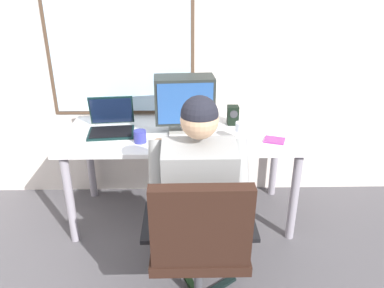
{
  "coord_description": "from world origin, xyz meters",
  "views": [
    {
      "loc": [
        0.09,
        -0.86,
        1.79
      ],
      "look_at": [
        0.13,
        1.26,
        0.84
      ],
      "focal_mm": 34.72,
      "sensor_mm": 36.0,
      "label": 1
    }
  ],
  "objects_px": {
    "crt_monitor": "(184,100)",
    "laptop": "(111,122)",
    "coffee_mug": "(140,136)",
    "desk_speaker": "(233,115)",
    "office_chair": "(200,238)",
    "cd_case": "(274,140)",
    "person_seated": "(198,193)",
    "wine_glass": "(241,128)",
    "desk": "(182,143)"
  },
  "relations": [
    {
      "from": "desk",
      "to": "cd_case",
      "type": "relative_size",
      "value": 9.89
    },
    {
      "from": "desk_speaker",
      "to": "cd_case",
      "type": "xyz_separation_m",
      "value": [
        0.26,
        -0.34,
        -0.07
      ]
    },
    {
      "from": "wine_glass",
      "to": "desk_speaker",
      "type": "distance_m",
      "value": 0.34
    },
    {
      "from": "office_chair",
      "to": "person_seated",
      "type": "distance_m",
      "value": 0.28
    },
    {
      "from": "crt_monitor",
      "to": "desk_speaker",
      "type": "relative_size",
      "value": 2.94
    },
    {
      "from": "person_seated",
      "to": "cd_case",
      "type": "height_order",
      "value": "person_seated"
    },
    {
      "from": "laptop",
      "to": "desk_speaker",
      "type": "relative_size",
      "value": 2.43
    },
    {
      "from": "coffee_mug",
      "to": "desk",
      "type": "bearing_deg",
      "value": 31.53
    },
    {
      "from": "office_chair",
      "to": "laptop",
      "type": "relative_size",
      "value": 2.58
    },
    {
      "from": "crt_monitor",
      "to": "coffee_mug",
      "type": "bearing_deg",
      "value": -149.91
    },
    {
      "from": "coffee_mug",
      "to": "person_seated",
      "type": "bearing_deg",
      "value": -56.61
    },
    {
      "from": "laptop",
      "to": "cd_case",
      "type": "height_order",
      "value": "laptop"
    },
    {
      "from": "cd_case",
      "to": "office_chair",
      "type": "bearing_deg",
      "value": -123.83
    },
    {
      "from": "desk",
      "to": "office_chair",
      "type": "relative_size",
      "value": 1.86
    },
    {
      "from": "laptop",
      "to": "desk_speaker",
      "type": "height_order",
      "value": "laptop"
    },
    {
      "from": "office_chair",
      "to": "coffee_mug",
      "type": "bearing_deg",
      "value": 114.95
    },
    {
      "from": "wine_glass",
      "to": "cd_case",
      "type": "distance_m",
      "value": 0.26
    },
    {
      "from": "laptop",
      "to": "wine_glass",
      "type": "height_order",
      "value": "laptop"
    },
    {
      "from": "desk",
      "to": "wine_glass",
      "type": "relative_size",
      "value": 12.22
    },
    {
      "from": "crt_monitor",
      "to": "wine_glass",
      "type": "bearing_deg",
      "value": -24.54
    },
    {
      "from": "desk",
      "to": "laptop",
      "type": "distance_m",
      "value": 0.56
    },
    {
      "from": "crt_monitor",
      "to": "wine_glass",
      "type": "distance_m",
      "value": 0.46
    },
    {
      "from": "desk_speaker",
      "to": "person_seated",
      "type": "bearing_deg",
      "value": -108.24
    },
    {
      "from": "crt_monitor",
      "to": "desk_speaker",
      "type": "xyz_separation_m",
      "value": [
        0.38,
        0.16,
        -0.18
      ]
    },
    {
      "from": "office_chair",
      "to": "wine_glass",
      "type": "xyz_separation_m",
      "value": [
        0.32,
        0.83,
        0.29
      ]
    },
    {
      "from": "laptop",
      "to": "cd_case",
      "type": "relative_size",
      "value": 2.07
    },
    {
      "from": "crt_monitor",
      "to": "office_chair",
      "type": "bearing_deg",
      "value": -85.75
    },
    {
      "from": "desk",
      "to": "wine_glass",
      "type": "height_order",
      "value": "wine_glass"
    },
    {
      "from": "crt_monitor",
      "to": "cd_case",
      "type": "height_order",
      "value": "crt_monitor"
    },
    {
      "from": "wine_glass",
      "to": "cd_case",
      "type": "xyz_separation_m",
      "value": [
        0.24,
        0.01,
        -0.1
      ]
    },
    {
      "from": "cd_case",
      "to": "wine_glass",
      "type": "bearing_deg",
      "value": -178.55
    },
    {
      "from": "desk_speaker",
      "to": "cd_case",
      "type": "relative_size",
      "value": 0.85
    },
    {
      "from": "desk",
      "to": "crt_monitor",
      "type": "height_order",
      "value": "crt_monitor"
    },
    {
      "from": "desk",
      "to": "coffee_mug",
      "type": "height_order",
      "value": "coffee_mug"
    },
    {
      "from": "crt_monitor",
      "to": "coffee_mug",
      "type": "relative_size",
      "value": 5.06
    },
    {
      "from": "crt_monitor",
      "to": "cd_case",
      "type": "distance_m",
      "value": 0.71
    },
    {
      "from": "office_chair",
      "to": "desk_speaker",
      "type": "height_order",
      "value": "office_chair"
    },
    {
      "from": "office_chair",
      "to": "laptop",
      "type": "height_order",
      "value": "laptop"
    },
    {
      "from": "office_chair",
      "to": "cd_case",
      "type": "relative_size",
      "value": 5.33
    },
    {
      "from": "crt_monitor",
      "to": "laptop",
      "type": "distance_m",
      "value": 0.58
    },
    {
      "from": "office_chair",
      "to": "wine_glass",
      "type": "relative_size",
      "value": 6.58
    },
    {
      "from": "person_seated",
      "to": "desk_speaker",
      "type": "height_order",
      "value": "person_seated"
    },
    {
      "from": "crt_monitor",
      "to": "desk_speaker",
      "type": "bearing_deg",
      "value": 23.06
    },
    {
      "from": "person_seated",
      "to": "wine_glass",
      "type": "height_order",
      "value": "person_seated"
    },
    {
      "from": "desk_speaker",
      "to": "crt_monitor",
      "type": "bearing_deg",
      "value": -156.94
    },
    {
      "from": "person_seated",
      "to": "wine_glass",
      "type": "relative_size",
      "value": 8.95
    },
    {
      "from": "person_seated",
      "to": "laptop",
      "type": "bearing_deg",
      "value": 127.42
    },
    {
      "from": "desk",
      "to": "desk_speaker",
      "type": "distance_m",
      "value": 0.46
    },
    {
      "from": "coffee_mug",
      "to": "office_chair",
      "type": "bearing_deg",
      "value": -65.05
    },
    {
      "from": "office_chair",
      "to": "cd_case",
      "type": "distance_m",
      "value": 1.03
    }
  ]
}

